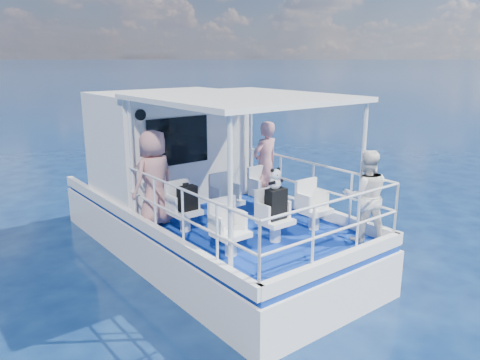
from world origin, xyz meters
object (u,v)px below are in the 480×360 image
backpack_center (276,204)px  panda (275,179)px  passenger_stbd_aft (366,196)px  passenger_port_fwd (154,178)px

backpack_center → panda: (-0.01, 0.01, 0.42)m
passenger_stbd_aft → panda: bearing=1.3°
backpack_center → passenger_port_fwd: bearing=120.9°
passenger_stbd_aft → passenger_port_fwd: bearing=-12.7°
passenger_port_fwd → panda: 2.21m
passenger_port_fwd → passenger_stbd_aft: bearing=116.2°
passenger_port_fwd → panda: bearing=107.0°
backpack_center → panda: size_ratio=1.48×
passenger_stbd_aft → backpack_center: passenger_stbd_aft is taller
backpack_center → panda: 0.42m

